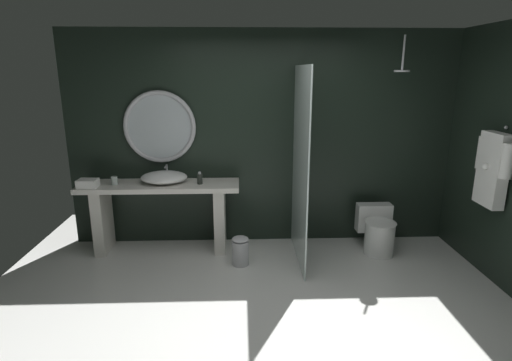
{
  "coord_description": "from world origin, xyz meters",
  "views": [
    {
      "loc": [
        -0.3,
        -3.08,
        2.13
      ],
      "look_at": [
        -0.16,
        0.76,
        1.09
      ],
      "focal_mm": 28.66,
      "sensor_mm": 36.0,
      "label": 1
    }
  ],
  "objects_px": {
    "vessel_sink": "(164,177)",
    "tumbler_cup": "(114,181)",
    "toilet": "(377,231)",
    "hanging_bathrobe": "(493,167)",
    "folded_hand_towel": "(88,184)",
    "soap_dispenser": "(200,179)",
    "rain_shower_head": "(402,66)",
    "waste_bin": "(240,251)",
    "round_wall_mirror": "(160,127)"
  },
  "relations": [
    {
      "from": "hanging_bathrobe",
      "to": "folded_hand_towel",
      "type": "distance_m",
      "value": 4.31
    },
    {
      "from": "round_wall_mirror",
      "to": "folded_hand_towel",
      "type": "height_order",
      "value": "round_wall_mirror"
    },
    {
      "from": "vessel_sink",
      "to": "rain_shower_head",
      "type": "height_order",
      "value": "rain_shower_head"
    },
    {
      "from": "vessel_sink",
      "to": "tumbler_cup",
      "type": "xyz_separation_m",
      "value": [
        -0.56,
        -0.06,
        -0.02
      ]
    },
    {
      "from": "soap_dispenser",
      "to": "round_wall_mirror",
      "type": "bearing_deg",
      "value": 151.78
    },
    {
      "from": "hanging_bathrobe",
      "to": "rain_shower_head",
      "type": "bearing_deg",
      "value": 134.09
    },
    {
      "from": "tumbler_cup",
      "to": "toilet",
      "type": "xyz_separation_m",
      "value": [
        3.11,
        -0.12,
        -0.63
      ]
    },
    {
      "from": "tumbler_cup",
      "to": "waste_bin",
      "type": "bearing_deg",
      "value": -15.84
    },
    {
      "from": "toilet",
      "to": "folded_hand_towel",
      "type": "relative_size",
      "value": 2.5
    },
    {
      "from": "soap_dispenser",
      "to": "folded_hand_towel",
      "type": "bearing_deg",
      "value": -174.85
    },
    {
      "from": "toilet",
      "to": "rain_shower_head",
      "type": "bearing_deg",
      "value": 32.64
    },
    {
      "from": "tumbler_cup",
      "to": "soap_dispenser",
      "type": "distance_m",
      "value": 0.99
    },
    {
      "from": "vessel_sink",
      "to": "toilet",
      "type": "distance_m",
      "value": 2.63
    },
    {
      "from": "vessel_sink",
      "to": "hanging_bathrobe",
      "type": "height_order",
      "value": "hanging_bathrobe"
    },
    {
      "from": "tumbler_cup",
      "to": "rain_shower_head",
      "type": "height_order",
      "value": "rain_shower_head"
    },
    {
      "from": "hanging_bathrobe",
      "to": "folded_hand_towel",
      "type": "xyz_separation_m",
      "value": [
        -4.25,
        0.64,
        -0.31
      ]
    },
    {
      "from": "tumbler_cup",
      "to": "round_wall_mirror",
      "type": "height_order",
      "value": "round_wall_mirror"
    },
    {
      "from": "vessel_sink",
      "to": "soap_dispenser",
      "type": "relative_size",
      "value": 3.75
    },
    {
      "from": "waste_bin",
      "to": "folded_hand_towel",
      "type": "relative_size",
      "value": 1.54
    },
    {
      "from": "rain_shower_head",
      "to": "toilet",
      "type": "relative_size",
      "value": 0.72
    },
    {
      "from": "vessel_sink",
      "to": "hanging_bathrobe",
      "type": "distance_m",
      "value": 3.53
    },
    {
      "from": "rain_shower_head",
      "to": "waste_bin",
      "type": "bearing_deg",
      "value": -167.68
    },
    {
      "from": "toilet",
      "to": "waste_bin",
      "type": "bearing_deg",
      "value": -169.97
    },
    {
      "from": "toilet",
      "to": "hanging_bathrobe",
      "type": "bearing_deg",
      "value": -35.94
    },
    {
      "from": "waste_bin",
      "to": "vessel_sink",
      "type": "bearing_deg",
      "value": 151.86
    },
    {
      "from": "round_wall_mirror",
      "to": "toilet",
      "type": "height_order",
      "value": "round_wall_mirror"
    },
    {
      "from": "round_wall_mirror",
      "to": "waste_bin",
      "type": "xyz_separation_m",
      "value": [
        0.95,
        -0.67,
        -1.31
      ]
    },
    {
      "from": "toilet",
      "to": "folded_hand_towel",
      "type": "height_order",
      "value": "folded_hand_towel"
    },
    {
      "from": "soap_dispenser",
      "to": "round_wall_mirror",
      "type": "distance_m",
      "value": 0.79
    },
    {
      "from": "rain_shower_head",
      "to": "waste_bin",
      "type": "relative_size",
      "value": 1.17
    },
    {
      "from": "vessel_sink",
      "to": "rain_shower_head",
      "type": "distance_m",
      "value": 2.99
    },
    {
      "from": "rain_shower_head",
      "to": "waste_bin",
      "type": "xyz_separation_m",
      "value": [
        -1.81,
        -0.4,
        -2.0
      ]
    },
    {
      "from": "toilet",
      "to": "vessel_sink",
      "type": "bearing_deg",
      "value": 175.81
    },
    {
      "from": "rain_shower_head",
      "to": "waste_bin",
      "type": "height_order",
      "value": "rain_shower_head"
    },
    {
      "from": "soap_dispenser",
      "to": "tumbler_cup",
      "type": "bearing_deg",
      "value": 179.79
    },
    {
      "from": "vessel_sink",
      "to": "soap_dispenser",
      "type": "distance_m",
      "value": 0.43
    },
    {
      "from": "rain_shower_head",
      "to": "vessel_sink",
      "type": "bearing_deg",
      "value": 178.25
    },
    {
      "from": "tumbler_cup",
      "to": "toilet",
      "type": "bearing_deg",
      "value": -2.25
    },
    {
      "from": "round_wall_mirror",
      "to": "toilet",
      "type": "distance_m",
      "value": 2.89
    },
    {
      "from": "vessel_sink",
      "to": "rain_shower_head",
      "type": "xyz_separation_m",
      "value": [
        2.7,
        -0.08,
        1.27
      ]
    },
    {
      "from": "hanging_bathrobe",
      "to": "folded_hand_towel",
      "type": "height_order",
      "value": "hanging_bathrobe"
    },
    {
      "from": "toilet",
      "to": "waste_bin",
      "type": "height_order",
      "value": "toilet"
    },
    {
      "from": "tumbler_cup",
      "to": "hanging_bathrobe",
      "type": "distance_m",
      "value": 4.07
    },
    {
      "from": "waste_bin",
      "to": "folded_hand_towel",
      "type": "height_order",
      "value": "folded_hand_towel"
    },
    {
      "from": "toilet",
      "to": "soap_dispenser",
      "type": "bearing_deg",
      "value": 176.8
    },
    {
      "from": "round_wall_mirror",
      "to": "folded_hand_towel",
      "type": "relative_size",
      "value": 3.96
    },
    {
      "from": "tumbler_cup",
      "to": "soap_dispenser",
      "type": "xyz_separation_m",
      "value": [
        0.99,
        -0.0,
        0.02
      ]
    },
    {
      "from": "tumbler_cup",
      "to": "folded_hand_towel",
      "type": "distance_m",
      "value": 0.29
    },
    {
      "from": "soap_dispenser",
      "to": "hanging_bathrobe",
      "type": "distance_m",
      "value": 3.11
    },
    {
      "from": "soap_dispenser",
      "to": "vessel_sink",
      "type": "bearing_deg",
      "value": 170.93
    }
  ]
}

